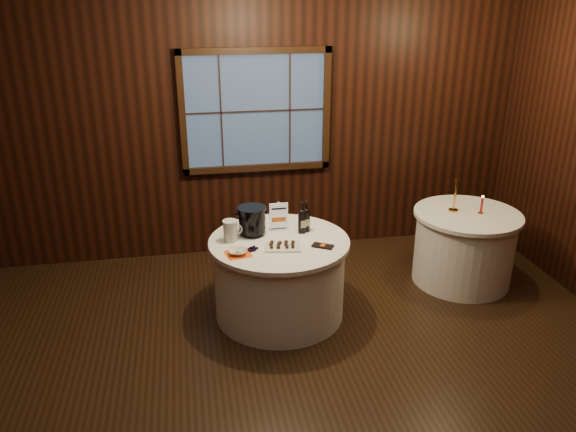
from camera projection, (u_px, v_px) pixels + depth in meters
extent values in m
plane|color=black|center=(301.00, 379.00, 4.45)|extent=(6.00, 6.00, 0.00)
cube|color=black|center=(256.00, 124.00, 6.17)|extent=(6.00, 0.02, 3.00)
cube|color=#354A6F|center=(256.00, 111.00, 6.08)|extent=(1.50, 0.01, 1.20)
cylinder|color=white|center=(279.00, 279.00, 5.23)|extent=(1.20, 1.20, 0.73)
cylinder|color=white|center=(279.00, 242.00, 5.08)|extent=(1.28, 1.28, 0.04)
cylinder|color=white|center=(463.00, 249.00, 5.84)|extent=(1.00, 1.00, 0.73)
cylinder|color=white|center=(468.00, 215.00, 5.70)|extent=(1.08, 1.08, 0.04)
cube|color=silver|center=(279.00, 229.00, 5.29)|extent=(0.15, 0.08, 0.01)
cube|color=silver|center=(279.00, 215.00, 5.24)|extent=(0.02, 0.01, 0.26)
cube|color=white|center=(279.00, 215.00, 5.23)|extent=(0.17, 0.01, 0.25)
cylinder|color=black|center=(302.00, 223.00, 5.19)|extent=(0.07, 0.07, 0.20)
sphere|color=black|center=(302.00, 213.00, 5.15)|extent=(0.07, 0.07, 0.07)
cylinder|color=black|center=(302.00, 208.00, 5.13)|extent=(0.03, 0.03, 0.09)
cylinder|color=black|center=(302.00, 203.00, 5.12)|extent=(0.03, 0.03, 0.02)
cube|color=beige|center=(303.00, 224.00, 5.16)|extent=(0.05, 0.01, 0.07)
cylinder|color=black|center=(306.00, 221.00, 5.23)|extent=(0.07, 0.07, 0.19)
sphere|color=black|center=(306.00, 212.00, 5.19)|extent=(0.07, 0.07, 0.07)
cylinder|color=black|center=(306.00, 207.00, 5.17)|extent=(0.03, 0.03, 0.09)
cylinder|color=black|center=(306.00, 202.00, 5.16)|extent=(0.03, 0.03, 0.02)
cube|color=beige|center=(307.00, 223.00, 5.20)|extent=(0.05, 0.01, 0.07)
cylinder|color=black|center=(252.00, 233.00, 5.18)|extent=(0.19, 0.19, 0.03)
cylinder|color=black|center=(252.00, 220.00, 5.14)|extent=(0.25, 0.25, 0.21)
cylinder|color=black|center=(252.00, 209.00, 5.09)|extent=(0.26, 0.26, 0.02)
cube|color=silver|center=(283.00, 247.00, 4.91)|extent=(0.35, 0.26, 0.02)
cube|color=black|center=(323.00, 246.00, 4.94)|extent=(0.21, 0.18, 0.02)
cylinder|color=#382B14|center=(246.00, 250.00, 4.84)|extent=(0.06, 0.03, 0.03)
cylinder|color=silver|center=(230.00, 231.00, 5.03)|extent=(0.13, 0.13, 0.18)
cylinder|color=silver|center=(230.00, 221.00, 4.99)|extent=(0.14, 0.14, 0.01)
torus|color=silver|center=(237.00, 230.00, 5.03)|extent=(0.09, 0.02, 0.09)
cube|color=#F25014|center=(238.00, 254.00, 4.80)|extent=(0.24, 0.24, 0.00)
imported|color=silver|center=(238.00, 252.00, 4.79)|extent=(0.17, 0.17, 0.04)
cylinder|color=gold|center=(453.00, 210.00, 5.73)|extent=(0.10, 0.10, 0.02)
cylinder|color=gold|center=(455.00, 195.00, 5.67)|extent=(0.02, 0.02, 0.31)
cylinder|color=gold|center=(457.00, 180.00, 5.61)|extent=(0.05, 0.05, 0.03)
cylinder|color=gold|center=(481.00, 213.00, 5.66)|extent=(0.05, 0.05, 0.01)
cylinder|color=#A80C13|center=(482.00, 205.00, 5.63)|extent=(0.02, 0.02, 0.16)
sphere|color=#FFB23F|center=(483.00, 197.00, 5.59)|extent=(0.02, 0.02, 0.02)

